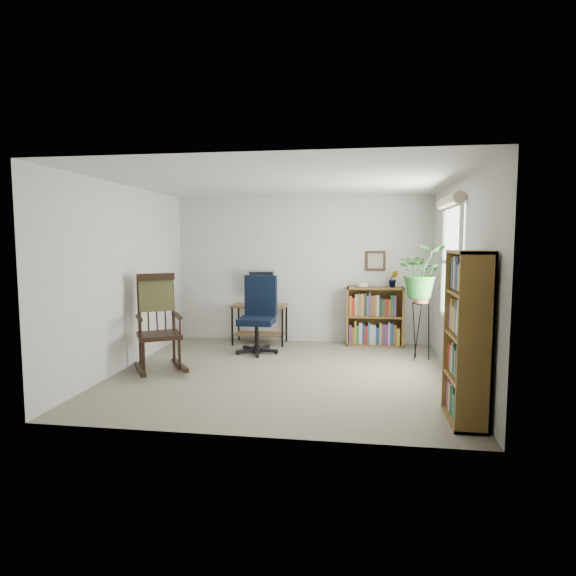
% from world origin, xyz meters
% --- Properties ---
extents(floor, '(4.20, 4.00, 0.00)m').
position_xyz_m(floor, '(0.00, 0.00, 0.00)').
color(floor, gray).
rests_on(floor, ground).
extents(ceiling, '(4.20, 4.00, 0.00)m').
position_xyz_m(ceiling, '(0.00, 0.00, 2.40)').
color(ceiling, silver).
rests_on(ceiling, ground).
extents(wall_back, '(4.20, 0.00, 2.40)m').
position_xyz_m(wall_back, '(0.00, 2.00, 1.20)').
color(wall_back, beige).
rests_on(wall_back, ground).
extents(wall_front, '(4.20, 0.00, 2.40)m').
position_xyz_m(wall_front, '(0.00, -2.00, 1.20)').
color(wall_front, beige).
rests_on(wall_front, ground).
extents(wall_left, '(0.00, 4.00, 2.40)m').
position_xyz_m(wall_left, '(-2.10, 0.00, 1.20)').
color(wall_left, beige).
rests_on(wall_left, ground).
extents(wall_right, '(0.00, 4.00, 2.40)m').
position_xyz_m(wall_right, '(2.10, 0.00, 1.20)').
color(wall_right, beige).
rests_on(wall_right, ground).
extents(window, '(0.12, 1.20, 1.50)m').
position_xyz_m(window, '(2.06, 0.30, 1.40)').
color(window, silver).
rests_on(window, wall_right).
extents(desk, '(0.89, 0.49, 0.64)m').
position_xyz_m(desk, '(-0.66, 1.70, 0.32)').
color(desk, brown).
rests_on(desk, floor).
extents(monitor, '(0.46, 0.16, 0.56)m').
position_xyz_m(monitor, '(-0.66, 1.84, 0.92)').
color(monitor, '#B4B3B8').
rests_on(monitor, desk).
extents(keyboard, '(0.40, 0.15, 0.02)m').
position_xyz_m(keyboard, '(-0.66, 1.58, 0.65)').
color(keyboard, black).
rests_on(keyboard, desk).
extents(office_chair, '(0.69, 0.69, 1.17)m').
position_xyz_m(office_chair, '(-0.56, 1.02, 0.59)').
color(office_chair, black).
rests_on(office_chair, floor).
extents(rocking_chair, '(1.12, 1.28, 1.27)m').
position_xyz_m(rocking_chair, '(-1.61, -0.10, 0.64)').
color(rocking_chair, black).
rests_on(rocking_chair, floor).
extents(low_bookshelf, '(0.89, 0.30, 0.94)m').
position_xyz_m(low_bookshelf, '(1.19, 1.82, 0.47)').
color(low_bookshelf, brown).
rests_on(low_bookshelf, floor).
extents(tall_bookshelf, '(0.30, 0.70, 1.59)m').
position_xyz_m(tall_bookshelf, '(1.92, -1.35, 0.80)').
color(tall_bookshelf, brown).
rests_on(tall_bookshelf, floor).
extents(plant_stand, '(0.34, 0.34, 0.94)m').
position_xyz_m(plant_stand, '(1.80, 0.99, 0.47)').
color(plant_stand, black).
rests_on(plant_stand, floor).
extents(spider_plant, '(1.69, 1.88, 1.46)m').
position_xyz_m(spider_plant, '(1.80, 0.99, 1.60)').
color(spider_plant, '#266523').
rests_on(spider_plant, plant_stand).
extents(potted_plant_small, '(0.13, 0.24, 0.11)m').
position_xyz_m(potted_plant_small, '(1.47, 1.83, 1.00)').
color(potted_plant_small, '#266523').
rests_on(potted_plant_small, low_bookshelf).
extents(framed_picture, '(0.32, 0.04, 0.32)m').
position_xyz_m(framed_picture, '(1.19, 1.97, 1.35)').
color(framed_picture, black).
rests_on(framed_picture, wall_back).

